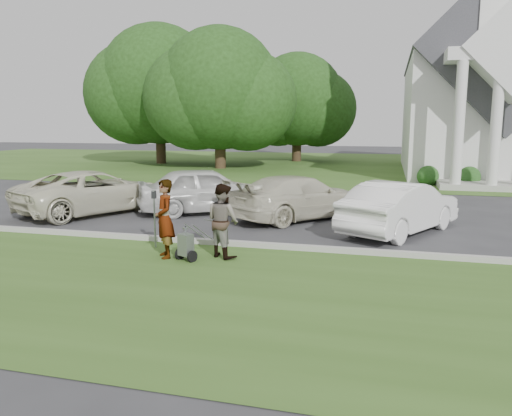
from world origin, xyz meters
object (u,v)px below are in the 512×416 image
at_px(tree_back, 297,104).
at_px(car_b, 206,190).
at_px(car_d, 400,207).
at_px(car_c, 299,197).
at_px(parking_meter_near, 154,212).
at_px(church, 484,78).
at_px(person_right, 223,221).
at_px(striping_cart, 186,245).
at_px(person_left, 165,219).
at_px(car_a, 94,192).
at_px(tree_far, 159,90).
at_px(tree_left, 219,95).

relative_size(tree_back, car_b, 2.00).
height_order(tree_back, car_d, tree_back).
bearing_deg(car_c, parking_meter_near, 98.52).
height_order(church, person_right, church).
bearing_deg(tree_back, striping_cart, -84.35).
height_order(church, parking_meter_near, church).
height_order(person_left, car_c, person_left).
relative_size(tree_back, car_a, 1.77).
distance_m(church, car_d, 21.08).
bearing_deg(car_d, car_c, 4.67).
bearing_deg(car_b, tree_back, -28.69).
bearing_deg(tree_far, car_a, -70.42).
xyz_separation_m(church, car_d, (-5.12, -19.78, -5.19)).
bearing_deg(car_c, person_left, 107.82).
relative_size(tree_back, car_d, 2.10).
relative_size(tree_far, striping_cart, 11.63).
xyz_separation_m(parking_meter_near, car_b, (-0.53, 5.14, -0.12)).
bearing_deg(car_c, car_a, 44.93).
distance_m(tree_left, tree_far, 6.73).
bearing_deg(car_c, church, -75.52).
relative_size(tree_left, car_a, 1.95).
relative_size(striping_cart, car_a, 0.18).
height_order(tree_left, tree_far, tree_far).
relative_size(car_a, car_d, 1.19).
distance_m(parking_meter_near, car_b, 5.17).
bearing_deg(tree_far, striping_cart, -63.35).
relative_size(tree_far, tree_back, 1.21).
relative_size(striping_cart, parking_meter_near, 0.67).
bearing_deg(car_c, tree_far, -15.14).
bearing_deg(parking_meter_near, car_d, 29.61).
height_order(tree_left, person_left, tree_left).
bearing_deg(car_b, person_right, 172.56).
xyz_separation_m(tree_far, person_left, (12.49, -25.91, -4.77)).
xyz_separation_m(parking_meter_near, car_d, (6.07, 3.45, -0.19)).
distance_m(striping_cart, car_c, 6.05).
xyz_separation_m(tree_left, person_left, (6.49, -22.91, -4.18)).
bearing_deg(car_b, car_c, -126.32).
bearing_deg(car_d, person_left, 66.73).
height_order(person_right, car_b, person_right).
height_order(tree_left, car_d, tree_left).
height_order(tree_far, car_c, tree_far).
distance_m(church, tree_left, 17.07).
height_order(car_b, car_d, car_b).
bearing_deg(car_d, striping_cart, 70.87).
bearing_deg(car_c, tree_back, -40.60).
xyz_separation_m(car_a, car_d, (10.43, -0.66, -0.00)).
distance_m(tree_far, parking_meter_near, 28.15).
bearing_deg(striping_cart, tree_far, 139.10).
distance_m(person_left, parking_meter_near, 1.05).
xyz_separation_m(striping_cart, car_c, (1.60, 5.82, 0.35)).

